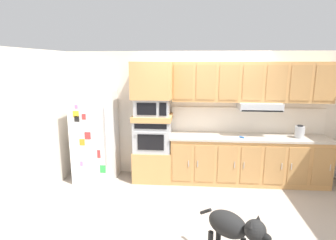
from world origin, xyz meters
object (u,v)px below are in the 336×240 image
object	(u,v)px
refrigerator	(95,136)
electric_kettle	(300,132)
screwdriver	(242,137)
built_in_oven	(153,135)
dog	(233,227)
microwave	(152,107)

from	to	relation	value
refrigerator	electric_kettle	xyz separation A→B (m)	(3.86, 0.02, 0.15)
electric_kettle	screwdriver	bearing A→B (deg)	-175.29
refrigerator	electric_kettle	size ratio (longest dim) A/B	7.33
screwdriver	electric_kettle	distance (m)	1.06
refrigerator	built_in_oven	world-z (taller)	refrigerator
refrigerator	electric_kettle	bearing A→B (deg)	0.30
built_in_oven	electric_kettle	bearing A→B (deg)	-0.99
built_in_oven	electric_kettle	xyz separation A→B (m)	(2.73, -0.05, 0.13)
screwdriver	dog	xyz separation A→B (m)	(-0.46, -2.17, -0.47)
built_in_oven	electric_kettle	size ratio (longest dim) A/B	2.92
built_in_oven	microwave	bearing A→B (deg)	-0.77
screwdriver	electric_kettle	world-z (taller)	electric_kettle
refrigerator	dog	bearing A→B (deg)	-43.54
microwave	screwdriver	world-z (taller)	microwave
microwave	dog	size ratio (longest dim) A/B	0.87
microwave	dog	world-z (taller)	microwave
built_in_oven	refrigerator	bearing A→B (deg)	-176.54
built_in_oven	dog	xyz separation A→B (m)	(1.23, -2.30, -0.44)
refrigerator	microwave	size ratio (longest dim) A/B	2.73
electric_kettle	dog	bearing A→B (deg)	-123.72
electric_kettle	dog	size ratio (longest dim) A/B	0.32
microwave	electric_kettle	distance (m)	2.77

